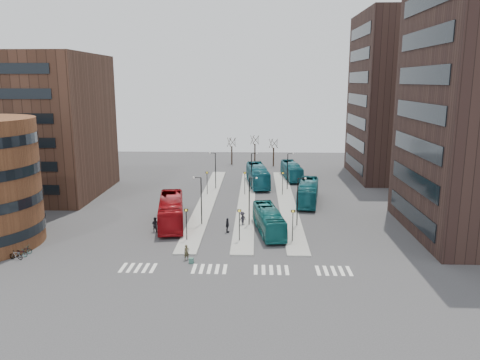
{
  "coord_description": "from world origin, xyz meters",
  "views": [
    {
      "loc": [
        3.58,
        -38.46,
        17.9
      ],
      "look_at": [
        1.29,
        22.17,
        5.0
      ],
      "focal_mm": 35.0,
      "sensor_mm": 36.0,
      "label": 1
    }
  ],
  "objects_px": {
    "bicycle_near": "(20,252)",
    "traveller": "(187,252)",
    "commuter_c": "(242,219)",
    "suitcase": "(191,261)",
    "teal_bus_d": "(291,171)",
    "bicycle_far": "(24,250)",
    "bicycle_mid": "(16,255)",
    "teal_bus_a": "(269,220)",
    "teal_bus_b": "(258,175)",
    "red_bus": "(171,211)",
    "commuter_a": "(155,224)",
    "teal_bus_c": "(308,192)",
    "commuter_b": "(227,225)"
  },
  "relations": [
    {
      "from": "teal_bus_c",
      "to": "commuter_a",
      "type": "xyz_separation_m",
      "value": [
        -19.88,
        -14.55,
        -0.68
      ]
    },
    {
      "from": "commuter_a",
      "to": "commuter_b",
      "type": "xyz_separation_m",
      "value": [
        8.75,
        0.08,
        -0.02
      ]
    },
    {
      "from": "commuter_b",
      "to": "bicycle_mid",
      "type": "bearing_deg",
      "value": 122.96
    },
    {
      "from": "teal_bus_b",
      "to": "commuter_c",
      "type": "height_order",
      "value": "teal_bus_b"
    },
    {
      "from": "bicycle_mid",
      "to": "suitcase",
      "type": "bearing_deg",
      "value": -79.27
    },
    {
      "from": "teal_bus_a",
      "to": "traveller",
      "type": "bearing_deg",
      "value": -141.26
    },
    {
      "from": "teal_bus_d",
      "to": "commuter_a",
      "type": "bearing_deg",
      "value": -126.25
    },
    {
      "from": "teal_bus_c",
      "to": "commuter_c",
      "type": "height_order",
      "value": "teal_bus_c"
    },
    {
      "from": "red_bus",
      "to": "teal_bus_c",
      "type": "xyz_separation_m",
      "value": [
        18.47,
        11.38,
        -0.13
      ]
    },
    {
      "from": "commuter_c",
      "to": "red_bus",
      "type": "bearing_deg",
      "value": -49.38
    },
    {
      "from": "red_bus",
      "to": "bicycle_near",
      "type": "bearing_deg",
      "value": -148.87
    },
    {
      "from": "teal_bus_c",
      "to": "bicycle_far",
      "type": "relative_size",
      "value": 6.75
    },
    {
      "from": "suitcase",
      "to": "commuter_a",
      "type": "relative_size",
      "value": 0.3
    },
    {
      "from": "bicycle_mid",
      "to": "bicycle_far",
      "type": "bearing_deg",
      "value": 11.72
    },
    {
      "from": "teal_bus_d",
      "to": "bicycle_near",
      "type": "relative_size",
      "value": 6.43
    },
    {
      "from": "red_bus",
      "to": "commuter_a",
      "type": "height_order",
      "value": "red_bus"
    },
    {
      "from": "teal_bus_a",
      "to": "teal_bus_d",
      "type": "bearing_deg",
      "value": 72.43
    },
    {
      "from": "commuter_a",
      "to": "bicycle_near",
      "type": "bearing_deg",
      "value": 55.86
    },
    {
      "from": "suitcase",
      "to": "teal_bus_a",
      "type": "bearing_deg",
      "value": 60.43
    },
    {
      "from": "bicycle_far",
      "to": "red_bus",
      "type": "bearing_deg",
      "value": -51.32
    },
    {
      "from": "red_bus",
      "to": "teal_bus_b",
      "type": "bearing_deg",
      "value": 55.22
    },
    {
      "from": "commuter_a",
      "to": "teal_bus_a",
      "type": "bearing_deg",
      "value": -157.39
    },
    {
      "from": "commuter_c",
      "to": "bicycle_far",
      "type": "distance_m",
      "value": 25.13
    },
    {
      "from": "teal_bus_d",
      "to": "bicycle_far",
      "type": "bearing_deg",
      "value": -133.89
    },
    {
      "from": "commuter_b",
      "to": "commuter_a",
      "type": "bearing_deg",
      "value": 99.15
    },
    {
      "from": "teal_bus_b",
      "to": "commuter_a",
      "type": "xyz_separation_m",
      "value": [
        -12.36,
        -26.32,
        -0.8
      ]
    },
    {
      "from": "traveller",
      "to": "commuter_c",
      "type": "bearing_deg",
      "value": 33.01
    },
    {
      "from": "commuter_c",
      "to": "bicycle_near",
      "type": "height_order",
      "value": "commuter_c"
    },
    {
      "from": "commuter_b",
      "to": "bicycle_mid",
      "type": "distance_m",
      "value": 23.09
    },
    {
      "from": "commuter_b",
      "to": "bicycle_near",
      "type": "bearing_deg",
      "value": 120.97
    },
    {
      "from": "commuter_a",
      "to": "bicycle_far",
      "type": "distance_m",
      "value": 14.55
    },
    {
      "from": "commuter_a",
      "to": "bicycle_mid",
      "type": "bearing_deg",
      "value": 58.49
    },
    {
      "from": "commuter_c",
      "to": "teal_bus_b",
      "type": "bearing_deg",
      "value": -142.48
    },
    {
      "from": "traveller",
      "to": "bicycle_mid",
      "type": "bearing_deg",
      "value": 148.94
    },
    {
      "from": "red_bus",
      "to": "teal_bus_d",
      "type": "xyz_separation_m",
      "value": [
        17.24,
        28.81,
        -0.23
      ]
    },
    {
      "from": "commuter_a",
      "to": "commuter_c",
      "type": "height_order",
      "value": "commuter_a"
    },
    {
      "from": "teal_bus_b",
      "to": "bicycle_near",
      "type": "distance_m",
      "value": 42.74
    },
    {
      "from": "bicycle_near",
      "to": "traveller",
      "type": "bearing_deg",
      "value": -81.16
    },
    {
      "from": "commuter_b",
      "to": "commuter_c",
      "type": "bearing_deg",
      "value": -22.4
    },
    {
      "from": "teal_bus_c",
      "to": "teal_bus_d",
      "type": "relative_size",
      "value": 1.06
    },
    {
      "from": "commuter_c",
      "to": "suitcase",
      "type": "bearing_deg",
      "value": 21.82
    },
    {
      "from": "commuter_b",
      "to": "traveller",
      "type": "bearing_deg",
      "value": 166.82
    },
    {
      "from": "red_bus",
      "to": "commuter_a",
      "type": "bearing_deg",
      "value": -123.44
    },
    {
      "from": "commuter_c",
      "to": "commuter_b",
      "type": "bearing_deg",
      "value": 11.16
    },
    {
      "from": "bicycle_mid",
      "to": "bicycle_far",
      "type": "height_order",
      "value": "bicycle_mid"
    },
    {
      "from": "teal_bus_a",
      "to": "bicycle_far",
      "type": "distance_m",
      "value": 27.26
    },
    {
      "from": "suitcase",
      "to": "bicycle_near",
      "type": "distance_m",
      "value": 18.08
    },
    {
      "from": "suitcase",
      "to": "traveller",
      "type": "bearing_deg",
      "value": 133.11
    },
    {
      "from": "teal_bus_d",
      "to": "bicycle_mid",
      "type": "relative_size",
      "value": 7.02
    },
    {
      "from": "teal_bus_d",
      "to": "traveller",
      "type": "distance_m",
      "value": 43.04
    }
  ]
}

